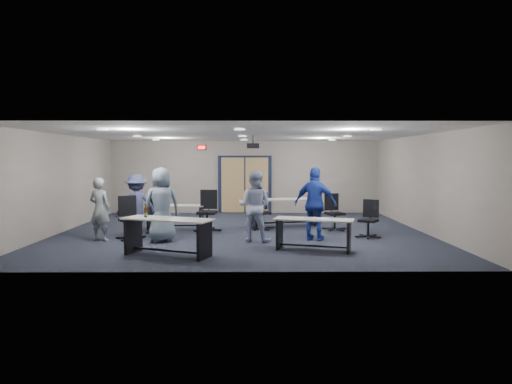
{
  "coord_description": "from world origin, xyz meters",
  "views": [
    {
      "loc": [
        0.28,
        -12.57,
        2.04
      ],
      "look_at": [
        0.38,
        -0.3,
        1.14
      ],
      "focal_mm": 32.0,
      "sensor_mm": 36.0,
      "label": 1
    }
  ],
  "objects_px": {
    "chair_back_c": "(262,211)",
    "person_plaid": "(161,205)",
    "table_back_right": "(284,207)",
    "person_lightblue": "(255,206)",
    "chair_loose_right": "(368,219)",
    "chair_back_a": "(157,215)",
    "table_back_left": "(176,212)",
    "person_back": "(136,205)",
    "table_front_right": "(313,229)",
    "person_gray": "(100,209)",
    "person_navy": "(315,204)",
    "chair_loose_left": "(131,218)",
    "chair_back_b": "(207,211)",
    "table_front_left": "(167,230)",
    "chair_back_d": "(335,212)"
  },
  "relations": [
    {
      "from": "person_back",
      "to": "person_gray",
      "type": "bearing_deg",
      "value": 21.5
    },
    {
      "from": "person_lightblue",
      "to": "person_navy",
      "type": "bearing_deg",
      "value": -157.07
    },
    {
      "from": "chair_back_c",
      "to": "chair_loose_left",
      "type": "height_order",
      "value": "chair_loose_left"
    },
    {
      "from": "person_gray",
      "to": "person_navy",
      "type": "height_order",
      "value": "person_navy"
    },
    {
      "from": "table_front_left",
      "to": "chair_back_c",
      "type": "distance_m",
      "value": 4.1
    },
    {
      "from": "table_back_right",
      "to": "person_lightblue",
      "type": "xyz_separation_m",
      "value": [
        -0.9,
        -2.53,
        0.3
      ]
    },
    {
      "from": "table_front_left",
      "to": "table_front_right",
      "type": "relative_size",
      "value": 1.12
    },
    {
      "from": "chair_loose_right",
      "to": "person_plaid",
      "type": "distance_m",
      "value": 5.25
    },
    {
      "from": "table_back_right",
      "to": "chair_back_b",
      "type": "xyz_separation_m",
      "value": [
        -2.22,
        -0.97,
        0.01
      ]
    },
    {
      "from": "chair_loose_right",
      "to": "person_navy",
      "type": "distance_m",
      "value": 1.52
    },
    {
      "from": "person_gray",
      "to": "table_back_right",
      "type": "bearing_deg",
      "value": -134.16
    },
    {
      "from": "chair_back_c",
      "to": "chair_back_d",
      "type": "xyz_separation_m",
      "value": [
        2.08,
        -0.14,
        -0.01
      ]
    },
    {
      "from": "person_gray",
      "to": "person_lightblue",
      "type": "relative_size",
      "value": 0.9
    },
    {
      "from": "table_front_left",
      "to": "person_plaid",
      "type": "xyz_separation_m",
      "value": [
        -0.44,
        1.61,
        0.37
      ]
    },
    {
      "from": "table_back_right",
      "to": "chair_loose_left",
      "type": "xyz_separation_m",
      "value": [
        -4.02,
        -2.26,
        -0.02
      ]
    },
    {
      "from": "chair_back_c",
      "to": "person_back",
      "type": "xyz_separation_m",
      "value": [
        -3.32,
        -1.07,
        0.29
      ]
    },
    {
      "from": "table_back_left",
      "to": "person_back",
      "type": "xyz_separation_m",
      "value": [
        -0.82,
        -1.24,
        0.34
      ]
    },
    {
      "from": "person_navy",
      "to": "person_back",
      "type": "height_order",
      "value": "person_navy"
    },
    {
      "from": "chair_loose_right",
      "to": "table_back_right",
      "type": "bearing_deg",
      "value": 166.47
    },
    {
      "from": "chair_back_d",
      "to": "chair_loose_right",
      "type": "relative_size",
      "value": 1.06
    },
    {
      "from": "chair_back_c",
      "to": "person_plaid",
      "type": "bearing_deg",
      "value": -154.37
    },
    {
      "from": "chair_back_b",
      "to": "chair_back_c",
      "type": "bearing_deg",
      "value": 18.36
    },
    {
      "from": "table_front_right",
      "to": "person_plaid",
      "type": "distance_m",
      "value": 3.76
    },
    {
      "from": "table_front_right",
      "to": "chair_back_d",
      "type": "bearing_deg",
      "value": 87.48
    },
    {
      "from": "table_front_right",
      "to": "person_gray",
      "type": "xyz_separation_m",
      "value": [
        -5.13,
        1.22,
        0.3
      ]
    },
    {
      "from": "table_back_right",
      "to": "chair_back_a",
      "type": "xyz_separation_m",
      "value": [
        -3.56,
        -1.24,
        -0.06
      ]
    },
    {
      "from": "chair_back_c",
      "to": "person_lightblue",
      "type": "height_order",
      "value": "person_lightblue"
    },
    {
      "from": "chair_back_c",
      "to": "table_back_right",
      "type": "bearing_deg",
      "value": 31.28
    },
    {
      "from": "person_lightblue",
      "to": "chair_loose_right",
      "type": "bearing_deg",
      "value": -152.27
    },
    {
      "from": "chair_back_d",
      "to": "chair_loose_left",
      "type": "bearing_deg",
      "value": 177.81
    },
    {
      "from": "chair_back_a",
      "to": "chair_back_c",
      "type": "xyz_separation_m",
      "value": [
        2.87,
        0.6,
        0.02
      ]
    },
    {
      "from": "person_lightblue",
      "to": "table_back_left",
      "type": "bearing_deg",
      "value": -23.21
    },
    {
      "from": "person_lightblue",
      "to": "table_front_left",
      "type": "bearing_deg",
      "value": 60.74
    },
    {
      "from": "table_back_left",
      "to": "chair_loose_right",
      "type": "xyz_separation_m",
      "value": [
        5.22,
        -1.58,
        0.02
      ]
    },
    {
      "from": "person_plaid",
      "to": "person_navy",
      "type": "height_order",
      "value": "person_plaid"
    },
    {
      "from": "table_back_right",
      "to": "chair_back_c",
      "type": "relative_size",
      "value": 2.02
    },
    {
      "from": "chair_loose_left",
      "to": "table_back_left",
      "type": "bearing_deg",
      "value": 30.99
    },
    {
      "from": "table_front_right",
      "to": "chair_loose_right",
      "type": "bearing_deg",
      "value": 61.0
    },
    {
      "from": "table_front_left",
      "to": "chair_loose_left",
      "type": "distance_m",
      "value": 2.31
    },
    {
      "from": "chair_loose_left",
      "to": "person_back",
      "type": "relative_size",
      "value": 0.67
    },
    {
      "from": "person_plaid",
      "to": "person_back",
      "type": "bearing_deg",
      "value": -72.56
    },
    {
      "from": "table_back_right",
      "to": "chair_back_c",
      "type": "height_order",
      "value": "chair_back_c"
    },
    {
      "from": "chair_back_d",
      "to": "chair_back_a",
      "type": "bearing_deg",
      "value": 167.84
    },
    {
      "from": "table_front_left",
      "to": "person_lightblue",
      "type": "height_order",
      "value": "person_lightblue"
    },
    {
      "from": "chair_back_d",
      "to": "person_gray",
      "type": "bearing_deg",
      "value": 177.61
    },
    {
      "from": "chair_back_b",
      "to": "chair_back_d",
      "type": "bearing_deg",
      "value": 9.42
    },
    {
      "from": "table_back_right",
      "to": "chair_back_b",
      "type": "relative_size",
      "value": 1.85
    },
    {
      "from": "table_back_right",
      "to": "person_lightblue",
      "type": "bearing_deg",
      "value": -121.55
    },
    {
      "from": "chair_back_c",
      "to": "person_lightblue",
      "type": "distance_m",
      "value": 1.93
    },
    {
      "from": "chair_back_b",
      "to": "person_navy",
      "type": "distance_m",
      "value": 3.2
    }
  ]
}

